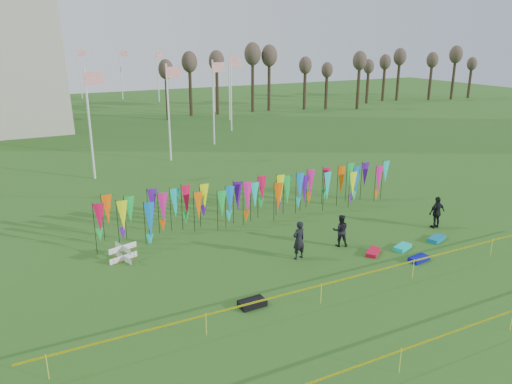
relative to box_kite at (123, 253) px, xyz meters
name	(u,v)px	position (x,y,z in m)	size (l,w,h in m)	color
ground	(335,275)	(8.05, -5.77, -0.41)	(160.00, 160.00, 0.00)	#295819
banner_row	(259,194)	(8.33, 2.16, 1.08)	(18.64, 0.64, 2.37)	black
caution_tape_near	(356,277)	(7.83, -7.49, 0.37)	(26.00, 0.02, 0.90)	#F8F605
caution_tape_far	(445,336)	(7.83, -12.18, 0.37)	(26.00, 0.02, 0.90)	#F8F605
tree_line	(341,64)	(40.05, 38.23, 5.76)	(53.92, 1.92, 7.84)	#3D2F1E
box_kite	(123,253)	(0.00, 0.00, 0.00)	(0.73, 0.73, 0.81)	red
person_left	(299,240)	(7.51, -3.51, 0.54)	(0.69, 0.50, 1.89)	black
person_mid	(341,230)	(10.18, -3.17, 0.42)	(0.80, 0.50, 1.66)	black
person_right	(437,212)	(16.39, -3.54, 0.49)	(1.05, 0.60, 1.80)	black
kite_bag_turquoise	(403,247)	(12.72, -4.94, -0.30)	(1.02, 0.51, 0.20)	#0ED2C5
kite_bag_blue	(419,259)	(12.47, -6.32, -0.30)	(1.01, 0.53, 0.21)	#090FA0
kite_bag_red	(373,252)	(11.03, -4.73, -0.31)	(1.06, 0.48, 0.19)	red
kite_bag_black	(252,303)	(3.59, -6.43, -0.28)	(1.06, 0.61, 0.25)	black
kite_bag_teal	(437,239)	(15.06, -4.91, -0.30)	(1.08, 0.52, 0.21)	#0B78A1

